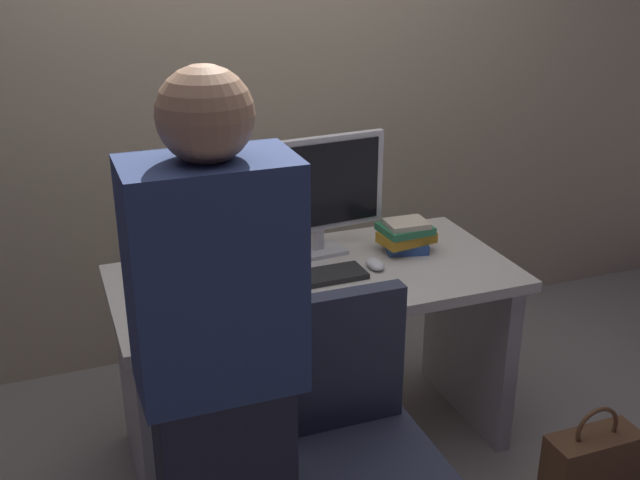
# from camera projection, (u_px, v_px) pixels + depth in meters

# --- Properties ---
(ground_plane) EXTENTS (9.00, 9.00, 0.00)m
(ground_plane) POSITION_uv_depth(u_px,v_px,m) (316.00, 443.00, 3.06)
(ground_plane) COLOR gray
(wall_back) EXTENTS (6.40, 0.10, 3.00)m
(wall_back) POSITION_uv_depth(u_px,v_px,m) (239.00, 29.00, 3.30)
(wall_back) COLOR tan
(wall_back) RESTS_ON ground
(desk) EXTENTS (1.45, 0.70, 0.74)m
(desk) POSITION_uv_depth(u_px,v_px,m) (315.00, 329.00, 2.86)
(desk) COLOR beige
(desk) RESTS_ON ground
(office_chair) EXTENTS (0.52, 0.52, 0.94)m
(office_chair) POSITION_uv_depth(u_px,v_px,m) (356.00, 468.00, 2.26)
(office_chair) COLOR black
(office_chair) RESTS_ON ground
(person_at_desk) EXTENTS (0.40, 0.24, 1.64)m
(person_at_desk) POSITION_uv_depth(u_px,v_px,m) (221.00, 385.00, 1.92)
(person_at_desk) COLOR #262838
(person_at_desk) RESTS_ON ground
(monitor) EXTENTS (0.54, 0.16, 0.46)m
(monitor) POSITION_uv_depth(u_px,v_px,m) (318.00, 189.00, 2.85)
(monitor) COLOR silver
(monitor) RESTS_ON desk
(keyboard) EXTENTS (0.43, 0.14, 0.02)m
(keyboard) POSITION_uv_depth(u_px,v_px,m) (307.00, 279.00, 2.71)
(keyboard) COLOR #262626
(keyboard) RESTS_ON desk
(mouse) EXTENTS (0.06, 0.10, 0.03)m
(mouse) POSITION_uv_depth(u_px,v_px,m) (375.00, 264.00, 2.81)
(mouse) COLOR white
(mouse) RESTS_ON desk
(cup_near_keyboard) EXTENTS (0.08, 0.08, 0.10)m
(cup_near_keyboard) POSITION_uv_depth(u_px,v_px,m) (201.00, 301.00, 2.46)
(cup_near_keyboard) COLOR white
(cup_near_keyboard) RESTS_ON desk
(cup_by_monitor) EXTENTS (0.07, 0.07, 0.08)m
(cup_by_monitor) POSITION_uv_depth(u_px,v_px,m) (177.00, 262.00, 2.77)
(cup_by_monitor) COLOR white
(cup_by_monitor) RESTS_ON desk
(book_stack) EXTENTS (0.22, 0.17, 0.13)m
(book_stack) POSITION_uv_depth(u_px,v_px,m) (406.00, 235.00, 2.94)
(book_stack) COLOR #3359A5
(book_stack) RESTS_ON desk
(handbag) EXTENTS (0.34, 0.14, 0.38)m
(handbag) POSITION_uv_depth(u_px,v_px,m) (591.00, 465.00, 2.72)
(handbag) COLOR brown
(handbag) RESTS_ON ground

